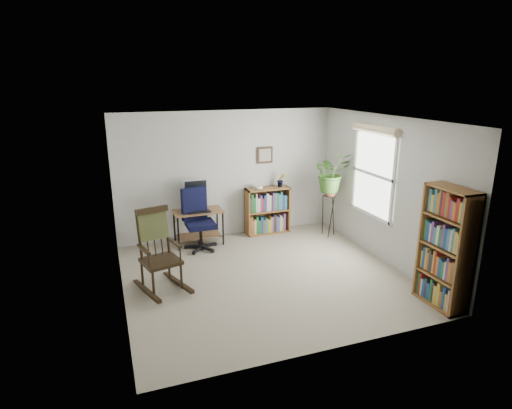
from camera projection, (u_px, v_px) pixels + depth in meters
name	position (u px, v px, depth m)	size (l,w,h in m)	color
floor	(265.00, 276.00, 6.64)	(4.20, 4.00, 0.00)	gray
ceiling	(266.00, 119.00, 5.96)	(4.20, 4.00, 0.00)	silver
wall_back	(227.00, 175.00, 8.10)	(4.20, 0.00, 2.40)	#B4B5B0
wall_front	(333.00, 251.00, 4.50)	(4.20, 0.00, 2.40)	#B4B5B0
wall_left	(116.00, 217.00, 5.62)	(0.00, 4.00, 2.40)	#B4B5B0
wall_right	(385.00, 190.00, 6.98)	(0.00, 4.00, 2.40)	#B4B5B0
window	(373.00, 174.00, 7.18)	(0.12, 1.20, 1.50)	silver
desk	(199.00, 227.00, 7.87)	(0.89, 0.49, 0.64)	brown
monitor	(196.00, 194.00, 7.83)	(0.46, 0.16, 0.56)	silver
keyboard	(199.00, 212.00, 7.67)	(0.40, 0.15, 0.03)	black
office_chair	(200.00, 220.00, 7.53)	(0.61, 0.61, 1.12)	black
rocking_chair	(160.00, 250.00, 6.06)	(0.63, 1.05, 1.22)	black
low_bookshelf	(267.00, 211.00, 8.40)	(0.87, 0.29, 0.92)	brown
tall_bookshelf	(446.00, 248.00, 5.59)	(0.31, 0.72, 1.64)	brown
plant_stand	(329.00, 212.00, 8.21)	(0.27, 0.27, 0.96)	black
spider_plant	(332.00, 153.00, 7.89)	(1.69, 1.88, 1.46)	#3A6E26
potted_plant_small	(281.00, 184.00, 8.35)	(0.13, 0.24, 0.11)	#3A6E26
framed_picture	(265.00, 155.00, 8.23)	(0.32, 0.04, 0.32)	black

